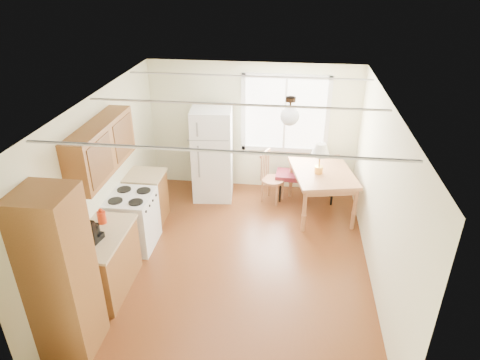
% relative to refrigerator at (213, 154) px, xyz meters
% --- Properties ---
extents(room_shell, '(4.60, 5.60, 2.62)m').
position_rel_refrigerator_xyz_m(room_shell, '(0.71, -1.98, 0.37)').
color(room_shell, '#4E2410').
rests_on(room_shell, ground).
extents(kitchen_run, '(0.65, 3.40, 2.20)m').
position_rel_refrigerator_xyz_m(kitchen_run, '(-1.00, -2.61, -0.04)').
color(kitchen_run, brown).
rests_on(kitchen_run, ground).
extents(window_unit, '(1.64, 0.05, 1.51)m').
position_rel_refrigerator_xyz_m(window_unit, '(1.31, 0.50, 0.67)').
color(window_unit, white).
rests_on(window_unit, room_shell).
extents(pendant_light, '(0.26, 0.26, 0.40)m').
position_rel_refrigerator_xyz_m(pendant_light, '(1.41, -1.58, 1.35)').
color(pendant_light, black).
rests_on(pendant_light, room_shell).
extents(refrigerator, '(0.79, 0.79, 1.77)m').
position_rel_refrigerator_xyz_m(refrigerator, '(0.00, 0.00, 0.00)').
color(refrigerator, white).
rests_on(refrigerator, ground).
extents(bench, '(1.18, 0.49, 0.53)m').
position_rel_refrigerator_xyz_m(bench, '(1.79, 0.06, -0.41)').
color(bench, maroon).
rests_on(bench, ground).
extents(dining_table, '(1.25, 1.51, 0.83)m').
position_rel_refrigerator_xyz_m(dining_table, '(2.04, -0.38, -0.16)').
color(dining_table, '#9E623C').
rests_on(dining_table, ground).
extents(chair, '(0.48, 0.47, 0.98)m').
position_rel_refrigerator_xyz_m(chair, '(1.07, -0.05, -0.32)').
color(chair, '#9E623C').
rests_on(chair, ground).
extents(table_lamp, '(0.32, 0.32, 0.55)m').
position_rel_refrigerator_xyz_m(table_lamp, '(1.96, -0.46, 0.35)').
color(table_lamp, gold).
rests_on(table_lamp, dining_table).
extents(coffee_maker, '(0.21, 0.26, 0.36)m').
position_rel_refrigerator_xyz_m(coffee_maker, '(-1.01, -2.97, 0.15)').
color(coffee_maker, black).
rests_on(coffee_maker, kitchen_run).
extents(kettle, '(0.12, 0.12, 0.23)m').
position_rel_refrigerator_xyz_m(kettle, '(-1.07, -2.54, 0.11)').
color(kettle, red).
rests_on(kettle, kitchen_run).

